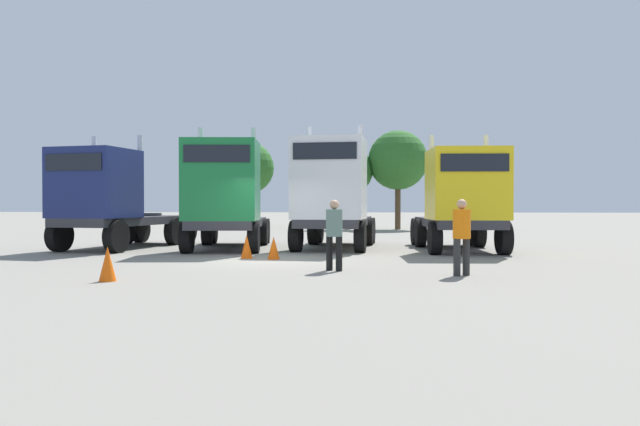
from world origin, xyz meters
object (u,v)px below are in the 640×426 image
at_px(semi_truck_white, 332,193).
at_px(visitor_with_camera, 334,230).
at_px(traffic_cone_mid, 247,247).
at_px(visitor_in_hivis, 462,231).
at_px(semi_truck_green, 225,196).
at_px(traffic_cone_near, 108,264).
at_px(semi_truck_yellow, 462,199).
at_px(traffic_cone_far, 274,248).
at_px(semi_truck_navy, 109,199).

xyz_separation_m(semi_truck_white, visitor_with_camera, (0.52, -6.60, -1.01)).
bearing_deg(traffic_cone_mid, visitor_in_hivis, -33.13).
relative_size(semi_truck_green, semi_truck_white, 1.06).
xyz_separation_m(semi_truck_white, visitor_in_hivis, (3.47, -7.31, -1.00)).
relative_size(visitor_in_hivis, traffic_cone_mid, 2.50).
height_order(semi_truck_green, traffic_cone_near, semi_truck_green).
bearing_deg(semi_truck_yellow, traffic_cone_mid, -70.03).
bearing_deg(traffic_cone_far, semi_truck_yellow, 28.20).
relative_size(semi_truck_white, visitor_in_hivis, 3.53).
bearing_deg(traffic_cone_near, traffic_cone_mid, 71.83).
relative_size(semi_truck_yellow, traffic_cone_mid, 8.39).
bearing_deg(semi_truck_white, traffic_cone_mid, -29.32).
bearing_deg(visitor_with_camera, visitor_in_hivis, -74.09).
bearing_deg(visitor_with_camera, traffic_cone_near, 146.76).
relative_size(semi_truck_navy, visitor_in_hivis, 3.83).
distance_m(semi_truck_navy, visitor_in_hivis, 13.23).
xyz_separation_m(semi_truck_green, semi_truck_white, (3.68, 0.76, 0.09)).
relative_size(semi_truck_yellow, visitor_with_camera, 3.38).
height_order(visitor_with_camera, traffic_cone_far, visitor_with_camera).
height_order(semi_truck_white, traffic_cone_mid, semi_truck_white).
distance_m(semi_truck_green, traffic_cone_far, 4.05).
height_order(semi_truck_navy, semi_truck_yellow, semi_truck_navy).
bearing_deg(traffic_cone_near, semi_truck_yellow, 44.44).
height_order(semi_truck_yellow, visitor_in_hivis, semi_truck_yellow).
distance_m(traffic_cone_near, traffic_cone_far, 5.86).
bearing_deg(semi_truck_white, semi_truck_navy, -81.44).
height_order(semi_truck_green, visitor_with_camera, semi_truck_green).
bearing_deg(traffic_cone_near, semi_truck_green, 87.07).
distance_m(semi_truck_white, visitor_with_camera, 6.70).
distance_m(semi_truck_yellow, traffic_cone_near, 12.09).
bearing_deg(semi_truck_white, semi_truck_green, -74.44).
xyz_separation_m(semi_truck_green, traffic_cone_far, (2.22, -3.00, -1.58)).
height_order(semi_truck_green, semi_truck_yellow, semi_truck_green).
distance_m(semi_truck_green, visitor_with_camera, 7.25).
xyz_separation_m(semi_truck_green, visitor_with_camera, (4.20, -5.84, -0.92)).
relative_size(semi_truck_white, semi_truck_yellow, 1.05).
height_order(semi_truck_yellow, traffic_cone_near, semi_truck_yellow).
distance_m(semi_truck_white, traffic_cone_far, 4.36).
relative_size(visitor_with_camera, traffic_cone_far, 2.57).
xyz_separation_m(semi_truck_navy, semi_truck_white, (7.93, 0.66, 0.18)).
relative_size(semi_truck_yellow, traffic_cone_far, 8.68).
xyz_separation_m(semi_truck_yellow, traffic_cone_far, (-5.92, -3.18, -1.46)).
height_order(semi_truck_navy, semi_truck_green, semi_truck_green).
relative_size(semi_truck_white, traffic_cone_far, 9.11).
bearing_deg(visitor_with_camera, semi_truck_yellow, -3.75).
bearing_deg(semi_truck_white, semi_truck_yellow, 86.39).
distance_m(semi_truck_navy, traffic_cone_near, 9.28).
relative_size(semi_truck_navy, semi_truck_yellow, 1.14).
xyz_separation_m(visitor_in_hivis, traffic_cone_far, (-4.93, 3.56, -0.67)).
height_order(semi_truck_white, traffic_cone_far, semi_truck_white).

